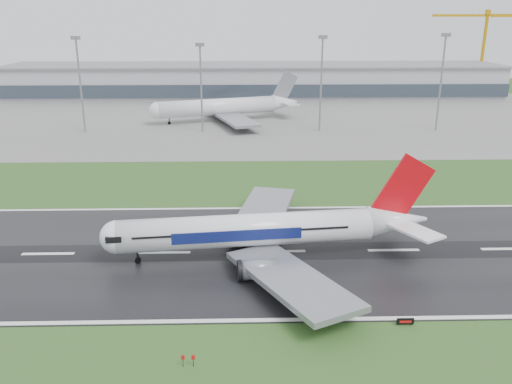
{
  "coord_description": "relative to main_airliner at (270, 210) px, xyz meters",
  "views": [
    {
      "loc": [
        -6.23,
        -83.97,
        39.26
      ],
      "look_at": [
        -3.81,
        12.0,
        7.0
      ],
      "focal_mm": 37.19,
      "sensor_mm": 36.0,
      "label": 1
    }
  ],
  "objects": [
    {
      "name": "ground",
      "position": [
        1.86,
        1.53,
        -8.31
      ],
      "size": [
        520.0,
        520.0,
        0.0
      ],
      "primitive_type": "plane",
      "color": "#254A1B",
      "rests_on": "ground"
    },
    {
      "name": "runway",
      "position": [
        1.86,
        1.53,
        -8.26
      ],
      "size": [
        400.0,
        45.0,
        0.1
      ],
      "primitive_type": "cube",
      "color": "black",
      "rests_on": "ground"
    },
    {
      "name": "apron",
      "position": [
        1.86,
        126.53,
        -8.27
      ],
      "size": [
        400.0,
        130.0,
        0.08
      ],
      "primitive_type": "cube",
      "color": "slate",
      "rests_on": "ground"
    },
    {
      "name": "terminal",
      "position": [
        1.86,
        186.53,
        -0.81
      ],
      "size": [
        240.0,
        36.0,
        15.0
      ],
      "primitive_type": "cube",
      "color": "#9597A0",
      "rests_on": "ground"
    },
    {
      "name": "main_airliner",
      "position": [
        0.0,
        0.0,
        0.0
      ],
      "size": [
        61.12,
        58.78,
        16.42
      ],
      "primitive_type": null,
      "rotation": [
        0.0,
        0.0,
        0.11
      ],
      "color": "white",
      "rests_on": "runway"
    },
    {
      "name": "parked_airliner",
      "position": [
        -11.69,
        121.21,
        0.6
      ],
      "size": [
        74.89,
        72.26,
        17.66
      ],
      "primitive_type": null,
      "rotation": [
        0.0,
        0.0,
        0.32
      ],
      "color": "silver",
      "rests_on": "apron"
    },
    {
      "name": "tower_crane",
      "position": [
        122.07,
        201.53,
        12.55
      ],
      "size": [
        42.03,
        2.34,
        41.71
      ],
      "primitive_type": null,
      "rotation": [
        0.0,
        0.0,
        0.0
      ],
      "color": "#BC8309",
      "rests_on": "ground"
    },
    {
      "name": "runway_sign",
      "position": [
        17.0,
        -21.81,
        -7.79
      ],
      "size": [
        2.31,
        0.62,
        1.04
      ],
      "primitive_type": null,
      "rotation": [
        0.0,
        0.0,
        -0.16
      ],
      "color": "black",
      "rests_on": "ground"
    },
    {
      "name": "floodmast_1",
      "position": [
        -59.59,
        101.53,
        7.33
      ],
      "size": [
        0.64,
        0.64,
        31.28
      ],
      "primitive_type": "cylinder",
      "color": "gray",
      "rests_on": "ground"
    },
    {
      "name": "floodmast_2",
      "position": [
        -18.55,
        101.53,
        6.2
      ],
      "size": [
        0.64,
        0.64,
        29.02
      ],
      "primitive_type": "cylinder",
      "color": "gray",
      "rests_on": "ground"
    },
    {
      "name": "floodmast_3",
      "position": [
        22.7,
        101.53,
        7.41
      ],
      "size": [
        0.64,
        0.64,
        31.44
      ],
      "primitive_type": "cylinder",
      "color": "gray",
      "rests_on": "ground"
    },
    {
      "name": "floodmast_4",
      "position": [
        64.28,
        101.53,
        7.73
      ],
      "size": [
        0.64,
        0.64,
        32.08
      ],
      "primitive_type": "cylinder",
      "color": "gray",
      "rests_on": "ground"
    }
  ]
}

